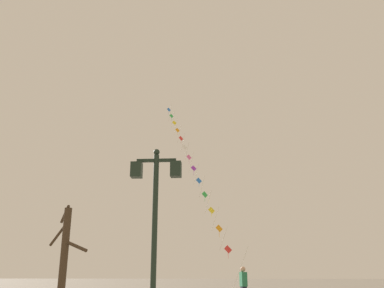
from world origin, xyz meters
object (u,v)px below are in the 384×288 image
(kite_train, at_px, (192,164))
(bare_tree, at_px, (64,258))
(twin_lantern_lamp_post, at_px, (155,202))
(kite_flyer, at_px, (244,286))

(kite_train, xyz_separation_m, bare_tree, (-3.35, -15.42, -7.32))
(twin_lantern_lamp_post, distance_m, kite_train, 20.35)
(kite_train, relative_size, kite_flyer, 11.17)
(kite_train, xyz_separation_m, kite_flyer, (3.00, -10.90, -8.36))
(kite_train, distance_m, bare_tree, 17.40)
(kite_train, bearing_deg, bare_tree, -102.26)
(twin_lantern_lamp_post, relative_size, kite_flyer, 2.68)
(twin_lantern_lamp_post, height_order, bare_tree, twin_lantern_lamp_post)
(kite_flyer, bearing_deg, twin_lantern_lamp_post, 147.48)
(twin_lantern_lamp_post, relative_size, kite_train, 0.24)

